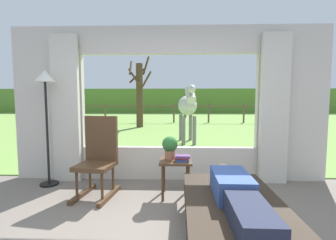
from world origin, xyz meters
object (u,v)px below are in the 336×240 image
object	(u,v)px
recliner_sofa	(234,223)
rocking_chair	(98,157)
side_table	(176,167)
reclining_person	(236,193)
horse	(188,106)
potted_plant	(170,146)
pasture_tree	(139,93)
book_stack	(182,158)
floor_lamp_left	(46,93)

from	to	relation	value
recliner_sofa	rocking_chair	world-z (taller)	rocking_chair
side_table	reclining_person	bearing A→B (deg)	-65.35
rocking_chair	side_table	world-z (taller)	rocking_chair
recliner_sofa	horse	bearing A→B (deg)	92.81
potted_plant	horse	world-z (taller)	horse
reclining_person	rocking_chair	bearing A→B (deg)	143.91
pasture_tree	book_stack	bearing A→B (deg)	-77.66
rocking_chair	horse	world-z (taller)	horse
side_table	book_stack	size ratio (longest dim) A/B	2.50
recliner_sofa	horse	xyz separation A→B (m)	(-0.18, 5.26, 0.94)
recliner_sofa	book_stack	distance (m)	1.21
potted_plant	reclining_person	bearing A→B (deg)	-63.40
rocking_chair	book_stack	xyz separation A→B (m)	(1.19, -0.11, 0.02)
book_stack	pasture_tree	world-z (taller)	pasture_tree
recliner_sofa	pasture_tree	xyz separation A→B (m)	(-2.29, 9.46, 1.45)
reclining_person	side_table	xyz separation A→B (m)	(-0.55, 1.19, -0.10)
reclining_person	side_table	world-z (taller)	reclining_person
rocking_chair	side_table	distance (m)	1.10
side_table	pasture_tree	bearing A→B (deg)	101.83
horse	recliner_sofa	bearing A→B (deg)	87.55
potted_plant	floor_lamp_left	distance (m)	2.10
book_stack	floor_lamp_left	xyz separation A→B (m)	(-2.10, 0.46, 0.89)
side_table	horse	size ratio (longest dim) A/B	0.29
side_table	horse	bearing A→B (deg)	84.98
rocking_chair	side_table	xyz separation A→B (m)	(1.10, -0.04, -0.12)
recliner_sofa	floor_lamp_left	size ratio (longest dim) A/B	0.95
reclining_person	horse	xyz separation A→B (m)	(-0.18, 5.31, 0.63)
rocking_chair	horse	bearing A→B (deg)	78.44
reclining_person	potted_plant	xyz separation A→B (m)	(-0.63, 1.25, 0.18)
book_stack	pasture_tree	xyz separation A→B (m)	(-1.83, 8.39, 1.10)
reclining_person	pasture_tree	size ratio (longest dim) A/B	0.43
reclining_person	pasture_tree	bearing A→B (deg)	104.34
potted_plant	horse	size ratio (longest dim) A/B	0.18
potted_plant	floor_lamp_left	size ratio (longest dim) A/B	0.18
side_table	book_stack	bearing A→B (deg)	-36.34
reclining_person	book_stack	bearing A→B (deg)	112.86
horse	rocking_chair	bearing A→B (deg)	65.87
recliner_sofa	floor_lamp_left	distance (m)	3.23
horse	pasture_tree	distance (m)	4.73
floor_lamp_left	pasture_tree	world-z (taller)	pasture_tree
floor_lamp_left	reclining_person	bearing A→B (deg)	-31.78
side_table	pasture_tree	world-z (taller)	pasture_tree
reclining_person	pasture_tree	xyz separation A→B (m)	(-2.29, 9.51, 1.14)
reclining_person	potted_plant	bearing A→B (deg)	117.41
rocking_chair	potted_plant	distance (m)	1.03
potted_plant	book_stack	size ratio (longest dim) A/B	1.54
side_table	horse	distance (m)	4.20
pasture_tree	reclining_person	bearing A→B (deg)	-76.46
potted_plant	horse	distance (m)	4.11
side_table	floor_lamp_left	size ratio (longest dim) A/B	0.29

